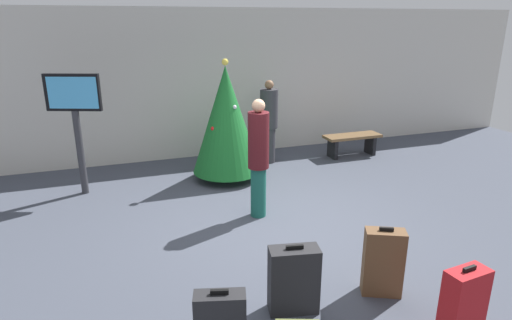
{
  "coord_description": "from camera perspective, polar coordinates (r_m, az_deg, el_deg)",
  "views": [
    {
      "loc": [
        -2.24,
        -5.28,
        2.89
      ],
      "look_at": [
        -0.21,
        0.5,
        0.9
      ],
      "focal_mm": 30.29,
      "sensor_mm": 36.0,
      "label": 1
    }
  ],
  "objects": [
    {
      "name": "holiday_tree",
      "position": [
        7.99,
        -3.95,
        5.29
      ],
      "size": [
        1.29,
        1.29,
        2.25
      ],
      "color": "#4C3319",
      "rests_on": "ground_plane"
    },
    {
      "name": "suitcase_3",
      "position": [
        4.56,
        25.62,
        -17.23
      ],
      "size": [
        0.43,
        0.25,
        0.83
      ],
      "color": "#B2191E",
      "rests_on": "ground_plane"
    },
    {
      "name": "suitcase_0",
      "position": [
        4.6,
        5.0,
        -15.5
      ],
      "size": [
        0.55,
        0.33,
        0.76
      ],
      "color": "#232326",
      "rests_on": "ground_plane"
    },
    {
      "name": "traveller_0",
      "position": [
        9.0,
        1.71,
        5.28
      ],
      "size": [
        0.38,
        0.38,
        1.74
      ],
      "color": "#333338",
      "rests_on": "ground_plane"
    },
    {
      "name": "flight_info_kiosk",
      "position": [
        7.78,
        -22.79,
        5.97
      ],
      "size": [
        0.88,
        0.4,
        2.07
      ],
      "color": "#333338",
      "rests_on": "ground_plane"
    },
    {
      "name": "back_wall",
      "position": [
        9.56,
        -5.65,
        9.99
      ],
      "size": [
        16.0,
        0.2,
        3.15
      ],
      "primitive_type": "cube",
      "color": "beige",
      "rests_on": "ground_plane"
    },
    {
      "name": "traveller_1",
      "position": [
        6.41,
        0.32,
        0.54
      ],
      "size": [
        0.44,
        0.44,
        1.82
      ],
      "color": "#19594C",
      "rests_on": "ground_plane"
    },
    {
      "name": "suitcase_1",
      "position": [
        5.01,
        16.44,
        -12.84
      ],
      "size": [
        0.47,
        0.37,
        0.8
      ],
      "color": "brown",
      "rests_on": "ground_plane"
    },
    {
      "name": "waiting_bench",
      "position": [
        9.8,
        12.58,
        2.54
      ],
      "size": [
        1.28,
        0.44,
        0.48
      ],
      "color": "brown",
      "rests_on": "ground_plane"
    },
    {
      "name": "ground_plane",
      "position": [
        6.43,
        3.32,
        -8.78
      ],
      "size": [
        16.0,
        16.0,
        0.0
      ],
      "primitive_type": "plane",
      "color": "#424754"
    }
  ]
}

